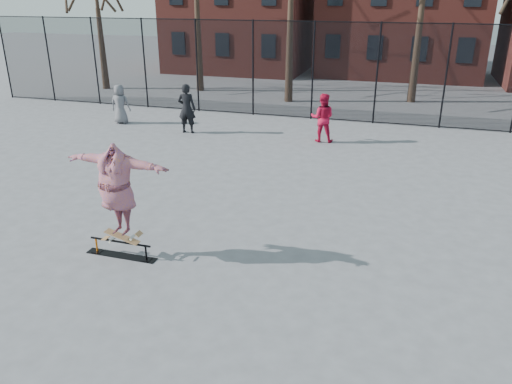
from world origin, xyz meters
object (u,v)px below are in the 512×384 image
(bystander_grey, at_px, (120,104))
(bystander_red, at_px, (322,118))
(skater, at_px, (117,195))
(skate_rail, at_px, (121,250))
(bystander_black, at_px, (187,109))
(skateboard, at_px, (122,239))

(bystander_grey, height_order, bystander_red, bystander_red)
(skater, height_order, bystander_red, skater)
(skater, bearing_deg, bystander_grey, 125.33)
(bystander_grey, xyz_separation_m, bystander_red, (8.38, -0.23, 0.07))
(skate_rail, distance_m, bystander_black, 9.75)
(bystander_red, bearing_deg, skate_rail, 69.95)
(skate_rail, xyz_separation_m, bystander_grey, (-5.98, 9.87, 0.66))
(skater, height_order, bystander_grey, skater)
(skateboard, bearing_deg, skater, 0.00)
(skateboard, height_order, bystander_red, bystander_red)
(skate_rail, height_order, skateboard, skateboard)
(skate_rail, height_order, skater, skater)
(bystander_black, relative_size, bystander_red, 1.08)
(skate_rail, xyz_separation_m, skater, (0.06, -0.00, 1.23))
(bystander_grey, distance_m, bystander_red, 8.38)
(skate_rail, distance_m, bystander_grey, 11.56)
(skateboard, distance_m, skater, 0.97)
(bystander_black, bearing_deg, skateboard, 100.84)
(skater, distance_m, bystander_black, 9.74)
(skateboard, bearing_deg, bystander_grey, 121.48)
(skateboard, relative_size, bystander_grey, 0.50)
(skater, distance_m, bystander_red, 9.92)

